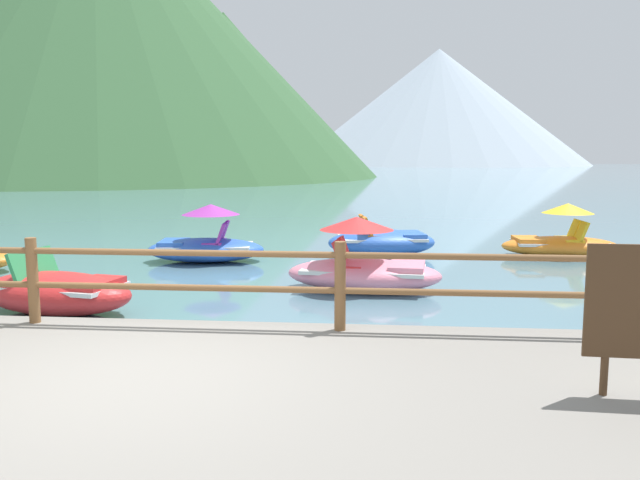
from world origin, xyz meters
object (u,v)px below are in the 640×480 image
at_px(pedal_boat_2, 364,266).
at_px(pedal_boat_6, 206,243).
at_px(pedal_boat_5, 382,242).
at_px(pedal_boat_7, 561,240).
at_px(pedal_boat_1, 56,292).

bearing_deg(pedal_boat_2, pedal_boat_6, 142.99).
xyz_separation_m(pedal_boat_2, pedal_boat_5, (0.32, 3.70, -0.09)).
bearing_deg(pedal_boat_6, pedal_boat_7, 10.51).
relative_size(pedal_boat_6, pedal_boat_7, 0.98).
bearing_deg(pedal_boat_2, pedal_boat_1, -154.68).
relative_size(pedal_boat_1, pedal_boat_6, 0.99).
distance_m(pedal_boat_5, pedal_boat_6, 3.87).
xyz_separation_m(pedal_boat_6, pedal_boat_7, (7.63, 1.42, -0.03)).
distance_m(pedal_boat_2, pedal_boat_6, 4.23).
bearing_deg(pedal_boat_2, pedal_boat_7, 42.97).
height_order(pedal_boat_1, pedal_boat_6, pedal_boat_6).
height_order(pedal_boat_1, pedal_boat_7, pedal_boat_7).
height_order(pedal_boat_5, pedal_boat_7, pedal_boat_7).
distance_m(pedal_boat_5, pedal_boat_7, 3.94).
bearing_deg(pedal_boat_5, pedal_boat_2, -94.93).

